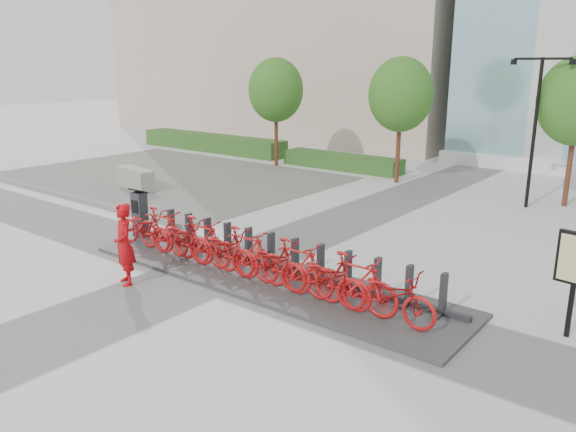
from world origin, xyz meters
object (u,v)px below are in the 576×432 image
Objects in this scene: kiosk at (140,213)px; map_sign at (576,264)px; jersey_barrier at (136,179)px; bike_0 at (145,228)px; worker_red at (124,244)px.

kiosk is 10.95m from map_sign.
bike_0 is at bearing -23.27° from jersey_barrier.
map_sign is at bearing 1.67° from kiosk.
map_sign is (16.35, -2.90, 0.98)m from jersey_barrier.
map_sign is at bearing -80.94° from bike_0.
worker_red is (2.46, -2.30, 0.18)m from kiosk.
worker_red is 9.08m from map_sign.
worker_red is 0.86× the size of jersey_barrier.
kiosk is 0.66× the size of map_sign.
bike_0 is 10.17m from map_sign.
map_sign is (8.41, 3.38, 0.47)m from worker_red.
jersey_barrier is (-7.94, 6.28, -0.51)m from worker_red.
bike_0 is 1.02m from kiosk.
bike_0 is 1.08× the size of worker_red.
worker_red reaches higher than bike_0.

